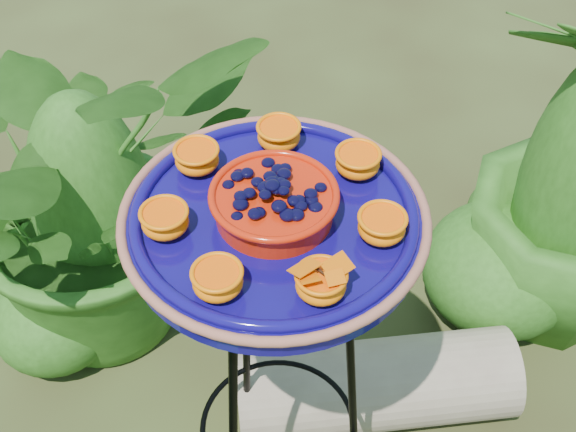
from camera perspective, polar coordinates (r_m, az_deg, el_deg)
The scene contains 4 objects.
tripod_stand at distance 1.41m, azimuth -0.79°, elevation -10.40°, with size 0.40×0.40×0.83m.
feeder_dish at distance 1.13m, azimuth -0.98°, elevation -0.05°, with size 0.56×0.56×0.10m.
driftwood_log at distance 1.88m, azimuth 6.22°, elevation -11.86°, with size 0.21×0.21×0.63m, color gray.
shrub_back_left at distance 1.87m, azimuth -13.95°, elevation 2.14°, with size 0.77×0.67×0.86m, color #244F15.
Camera 1 is at (-0.17, -0.73, 1.68)m, focal length 50.00 mm.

